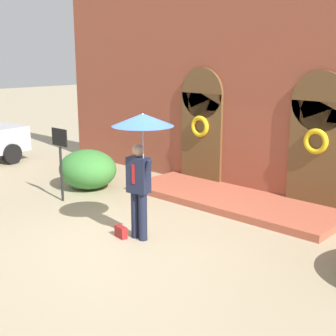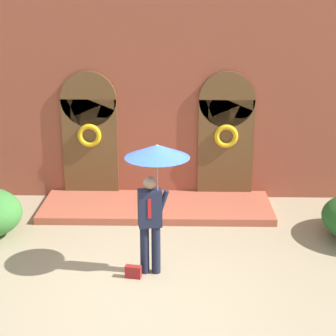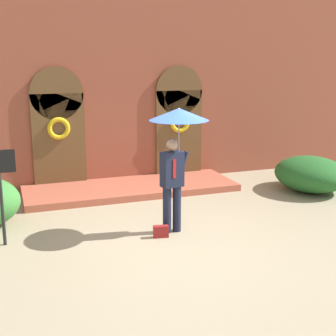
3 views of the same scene
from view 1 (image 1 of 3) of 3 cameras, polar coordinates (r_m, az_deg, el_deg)
name	(u,v)px [view 1 (image 1 of 3)]	position (r m, az deg, el deg)	size (l,w,h in m)	color
ground_plane	(135,240)	(8.82, -4.05, -8.74)	(80.00, 80.00, 0.00)	tan
building_facade	(262,84)	(11.42, 11.34, 9.96)	(14.00, 2.30, 5.60)	brown
person_with_umbrella	(142,139)	(8.28, -3.22, 3.60)	(1.10, 1.10, 2.36)	#191E33
handbag	(121,232)	(8.92, -5.76, -7.76)	(0.28, 0.12, 0.22)	maroon
sign_post	(60,153)	(11.07, -12.99, 1.85)	(0.56, 0.06, 1.72)	black
shrub_left	(88,169)	(12.18, -9.76, -0.14)	(1.57, 1.40, 1.00)	#387A33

